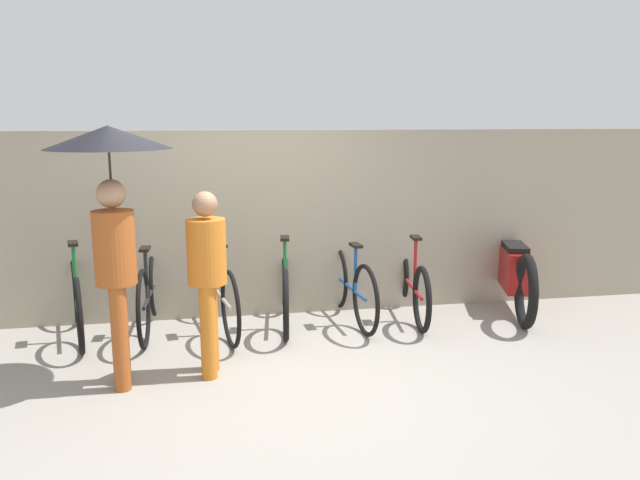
{
  "coord_description": "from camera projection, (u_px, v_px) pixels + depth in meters",
  "views": [
    {
      "loc": [
        -0.43,
        -4.85,
        2.14
      ],
      "look_at": [
        0.6,
        0.8,
        1.0
      ],
      "focal_mm": 35.0,
      "sensor_mm": 36.0,
      "label": 1
    }
  ],
  "objects": [
    {
      "name": "ground_plane",
      "position": [
        266.0,
        379.0,
        5.17
      ],
      "size": [
        30.0,
        30.0,
        0.0
      ],
      "primitive_type": "plane",
      "color": "gray"
    },
    {
      "name": "back_wall",
      "position": [
        249.0,
        224.0,
        6.69
      ],
      "size": [
        12.65,
        0.12,
        2.0
      ],
      "color": "gray",
      "rests_on": "ground"
    },
    {
      "name": "parked_bicycle_0",
      "position": [
        77.0,
        299.0,
        6.11
      ],
      "size": [
        0.54,
        1.66,
        1.11
      ],
      "rotation": [
        0.0,
        0.0,
        1.8
      ],
      "color": "black",
      "rests_on": "ground"
    },
    {
      "name": "parked_bicycle_1",
      "position": [
        150.0,
        293.0,
        6.28
      ],
      "size": [
        0.44,
        1.74,
        1.02
      ],
      "rotation": [
        0.0,
        0.0,
        1.54
      ],
      "color": "black",
      "rests_on": "ground"
    },
    {
      "name": "parked_bicycle_2",
      "position": [
        219.0,
        292.0,
        6.33
      ],
      "size": [
        0.5,
        1.81,
        0.98
      ],
      "rotation": [
        0.0,
        0.0,
        1.75
      ],
      "color": "black",
      "rests_on": "ground"
    },
    {
      "name": "parked_bicycle_3",
      "position": [
        285.0,
        288.0,
        6.53
      ],
      "size": [
        0.44,
        1.74,
        1.1
      ],
      "rotation": [
        0.0,
        0.0,
        1.45
      ],
      "color": "black",
      "rests_on": "ground"
    },
    {
      "name": "parked_bicycle_4",
      "position": [
        350.0,
        285.0,
        6.61
      ],
      "size": [
        0.44,
        1.69,
        1.09
      ],
      "rotation": [
        0.0,
        0.0,
        1.66
      ],
      "color": "black",
      "rests_on": "ground"
    },
    {
      "name": "parked_bicycle_5",
      "position": [
        411.0,
        283.0,
        6.78
      ],
      "size": [
        0.44,
        1.77,
        1.08
      ],
      "rotation": [
        0.0,
        0.0,
        1.45
      ],
      "color": "black",
      "rests_on": "ground"
    },
    {
      "name": "pedestrian_leading",
      "position": [
        111.0,
        186.0,
        4.82
      ],
      "size": [
        0.97,
        0.97,
        2.07
      ],
      "rotation": [
        0.0,
        0.0,
        0.11
      ],
      "color": "#9E4C1E",
      "rests_on": "ground"
    },
    {
      "name": "pedestrian_center",
      "position": [
        207.0,
        270.0,
        5.11
      ],
      "size": [
        0.32,
        0.32,
        1.55
      ],
      "rotation": [
        0.0,
        0.0,
        -0.11
      ],
      "color": "#C66B1E",
      "rests_on": "ground"
    },
    {
      "name": "motorcycle",
      "position": [
        514.0,
        272.0,
        6.98
      ],
      "size": [
        0.8,
        2.01,
        0.95
      ],
      "rotation": [
        0.0,
        0.0,
        1.28
      ],
      "color": "black",
      "rests_on": "ground"
    }
  ]
}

